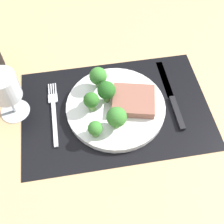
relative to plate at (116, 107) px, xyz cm
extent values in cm
cube|color=tan|center=(0.00, 0.00, -2.60)|extent=(140.00, 110.00, 3.00)
cube|color=black|center=(0.00, 0.00, -0.95)|extent=(47.60, 31.47, 0.30)
cylinder|color=white|center=(0.00, 0.00, 0.00)|extent=(25.03, 25.03, 1.60)
cube|color=#8C5647|center=(4.49, 0.17, 1.87)|extent=(12.25, 11.33, 2.14)
cylinder|color=#6B994C|center=(-6.00, -0.02, 1.81)|extent=(1.80, 1.80, 2.02)
sphere|color=#2D6B23|center=(-6.00, -0.02, 4.43)|extent=(3.80, 3.80, 3.80)
cylinder|color=#5B8942|center=(-3.34, 6.95, 1.80)|extent=(1.31, 1.31, 2.00)
sphere|color=#387A2D|center=(-3.34, 6.95, 4.72)|extent=(4.52, 4.52, 4.52)
cylinder|color=#5B8942|center=(-6.06, -7.42, 1.45)|extent=(1.83, 1.83, 1.29)
sphere|color=#387A2D|center=(-6.06, -7.42, 3.57)|extent=(3.47, 3.47, 3.47)
cylinder|color=#5B8942|center=(-1.98, 1.97, 1.88)|extent=(1.58, 1.58, 2.17)
sphere|color=#235B1E|center=(-1.98, 1.97, 4.88)|extent=(4.49, 4.49, 4.49)
cylinder|color=#5B8942|center=(-0.88, -5.95, 1.76)|extent=(1.66, 1.66, 1.91)
sphere|color=#387A2D|center=(-0.88, -5.95, 4.74)|extent=(4.77, 4.77, 4.77)
cube|color=silver|center=(-15.60, -2.00, -0.55)|extent=(1.00, 13.00, 0.50)
cube|color=silver|center=(-15.60, 5.80, -0.55)|extent=(2.40, 2.60, 0.40)
cube|color=silver|center=(-16.50, 8.90, -0.55)|extent=(0.30, 3.60, 0.35)
cube|color=silver|center=(-15.90, 8.90, -0.55)|extent=(0.30, 3.60, 0.35)
cube|color=silver|center=(-15.30, 8.90, -0.55)|extent=(0.30, 3.60, 0.35)
cube|color=silver|center=(-14.70, 8.90, -0.55)|extent=(0.30, 3.60, 0.35)
cube|color=black|center=(15.03, -3.90, -0.40)|extent=(1.40, 10.00, 0.80)
cube|color=silver|center=(15.03, 7.60, -0.65)|extent=(1.80, 13.00, 0.30)
cylinder|color=silver|center=(-25.30, 3.68, -0.90)|extent=(7.30, 7.30, 0.40)
cylinder|color=silver|center=(-25.30, 3.68, 2.49)|extent=(0.80, 0.80, 6.38)
cylinder|color=silver|center=(-25.30, 3.68, 8.98)|extent=(7.09, 7.09, 6.61)
cylinder|color=tan|center=(-25.30, 3.68, 7.13)|extent=(6.24, 6.24, 2.91)
camera|label=1|loc=(-7.87, -41.36, 60.89)|focal=46.91mm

